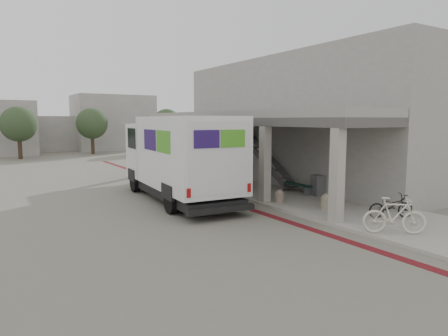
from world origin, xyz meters
TOP-DOWN VIEW (x-y plane):
  - ground at (0.00, 0.00)m, footprint 120.00×120.00m
  - bike_lane_stripe at (1.00, 2.00)m, footprint 0.35×40.00m
  - sidewalk at (4.00, 0.00)m, footprint 4.40×28.00m
  - transit_building at (6.83, 4.50)m, footprint 7.60×17.00m
  - distant_backdrop at (-2.84, 35.89)m, footprint 28.00×10.00m
  - tree_left at (-5.00, 28.00)m, footprint 3.20×3.20m
  - tree_mid at (2.00, 30.00)m, footprint 3.20×3.20m
  - tree_right at (10.00, 29.00)m, footprint 3.20×3.20m
  - fedex_truck at (-0.63, 3.23)m, footprint 3.33×8.92m
  - bench at (4.66, 1.35)m, footprint 0.42×1.85m
  - bollard_near at (3.27, -1.91)m, footprint 0.40×0.40m
  - bollard_far at (2.53, 0.04)m, footprint 0.36×0.36m
  - utility_cabinet at (5.00, 0.31)m, footprint 0.52×0.63m
  - bicycle_black at (4.16, -4.16)m, footprint 1.74×1.21m
  - bicycle_cream at (2.50, -5.47)m, footprint 1.80×1.61m

SIDE VIEW (x-z plane):
  - ground at x=0.00m, z-range 0.00..0.00m
  - bike_lane_stripe at x=1.00m, z-range 0.00..0.01m
  - sidewalk at x=4.00m, z-range 0.00..0.12m
  - bollard_far at x=2.53m, z-range 0.12..0.66m
  - bollard_near at x=3.27m, z-range 0.12..0.73m
  - bench at x=4.66m, z-range 0.21..0.65m
  - bicycle_black at x=4.16m, z-range 0.12..0.99m
  - utility_cabinet at x=5.00m, z-range 0.12..1.05m
  - bicycle_cream at x=2.50m, z-range 0.12..1.26m
  - fedex_truck at x=-0.63m, z-range 0.12..3.85m
  - distant_backdrop at x=-2.84m, z-range -0.55..5.95m
  - tree_left at x=-5.00m, z-range 0.78..5.58m
  - tree_mid at x=2.00m, z-range 0.78..5.58m
  - tree_right at x=10.00m, z-range 0.78..5.58m
  - transit_building at x=6.83m, z-range -0.10..6.90m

